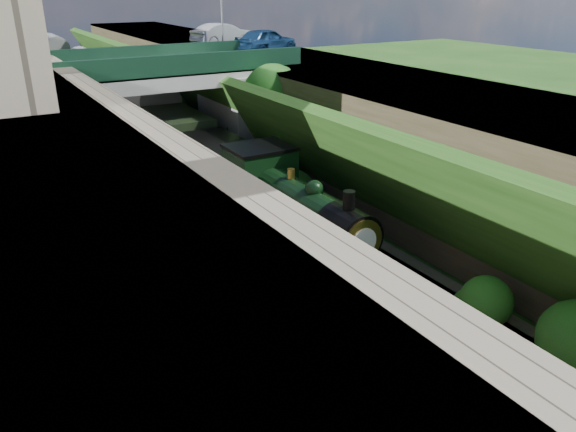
{
  "coord_description": "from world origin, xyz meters",
  "views": [
    {
      "loc": [
        -10.28,
        -9.39,
        10.93
      ],
      "look_at": [
        0.0,
        8.08,
        2.46
      ],
      "focal_mm": 35.0,
      "sensor_mm": 36.0,
      "label": 1
    }
  ],
  "objects_px": {
    "lamppost": "(222,2)",
    "car_blue": "(266,40)",
    "car_silver": "(223,34)",
    "locomotive": "(293,210)",
    "tree": "(273,97)",
    "tender": "(222,170)",
    "road_bridge": "(170,103)"
  },
  "relations": [
    {
      "from": "car_silver",
      "to": "locomotive",
      "type": "distance_m",
      "value": 25.41
    },
    {
      "from": "car_silver",
      "to": "locomotive",
      "type": "bearing_deg",
      "value": 149.44
    },
    {
      "from": "car_blue",
      "to": "tender",
      "type": "xyz_separation_m",
      "value": [
        -8.24,
        -10.18,
        -5.48
      ]
    },
    {
      "from": "road_bridge",
      "to": "tree",
      "type": "bearing_deg",
      "value": -39.72
    },
    {
      "from": "lamppost",
      "to": "locomotive",
      "type": "height_order",
      "value": "lamppost"
    },
    {
      "from": "lamppost",
      "to": "car_silver",
      "type": "distance_m",
      "value": 3.37
    },
    {
      "from": "lamppost",
      "to": "tender",
      "type": "xyz_separation_m",
      "value": [
        -6.77,
        -14.2,
        -7.95
      ]
    },
    {
      "from": "car_blue",
      "to": "car_silver",
      "type": "height_order",
      "value": "car_blue"
    },
    {
      "from": "road_bridge",
      "to": "car_blue",
      "type": "xyz_separation_m",
      "value": [
        8.5,
        3.26,
        3.03
      ]
    },
    {
      "from": "car_silver",
      "to": "tender",
      "type": "relative_size",
      "value": 0.86
    },
    {
      "from": "tree",
      "to": "lamppost",
      "type": "bearing_deg",
      "value": 79.78
    },
    {
      "from": "road_bridge",
      "to": "lamppost",
      "type": "height_order",
      "value": "lamppost"
    },
    {
      "from": "car_silver",
      "to": "tree",
      "type": "bearing_deg",
      "value": 155.06
    },
    {
      "from": "road_bridge",
      "to": "tender",
      "type": "relative_size",
      "value": 2.67
    },
    {
      "from": "tree",
      "to": "tender",
      "type": "relative_size",
      "value": 1.1
    },
    {
      "from": "tree",
      "to": "locomotive",
      "type": "bearing_deg",
      "value": -114.9
    },
    {
      "from": "road_bridge",
      "to": "tree",
      "type": "xyz_separation_m",
      "value": [
        4.97,
        -4.13,
        0.57
      ]
    },
    {
      "from": "car_blue",
      "to": "car_silver",
      "type": "xyz_separation_m",
      "value": [
        -0.58,
        6.12,
        -0.01
      ]
    },
    {
      "from": "tree",
      "to": "tender",
      "type": "distance_m",
      "value": 6.26
    },
    {
      "from": "tree",
      "to": "lamppost",
      "type": "xyz_separation_m",
      "value": [
        2.06,
        11.4,
        4.92
      ]
    },
    {
      "from": "car_silver",
      "to": "car_blue",
      "type": "bearing_deg",
      "value": 172.79
    },
    {
      "from": "lamppost",
      "to": "car_blue",
      "type": "height_order",
      "value": "lamppost"
    },
    {
      "from": "road_bridge",
      "to": "car_blue",
      "type": "height_order",
      "value": "car_blue"
    },
    {
      "from": "lamppost",
      "to": "car_blue",
      "type": "xyz_separation_m",
      "value": [
        1.47,
        -4.01,
        -2.46
      ]
    },
    {
      "from": "lamppost",
      "to": "tree",
      "type": "bearing_deg",
      "value": -100.22
    },
    {
      "from": "tree",
      "to": "lamppost",
      "type": "distance_m",
      "value": 12.59
    },
    {
      "from": "car_silver",
      "to": "tender",
      "type": "distance_m",
      "value": 18.83
    },
    {
      "from": "locomotive",
      "to": "tender",
      "type": "distance_m",
      "value": 7.37
    },
    {
      "from": "lamppost",
      "to": "car_blue",
      "type": "relative_size",
      "value": 1.2
    },
    {
      "from": "locomotive",
      "to": "tender",
      "type": "height_order",
      "value": "locomotive"
    },
    {
      "from": "lamppost",
      "to": "locomotive",
      "type": "xyz_separation_m",
      "value": [
        -6.77,
        -21.56,
        -7.67
      ]
    },
    {
      "from": "car_blue",
      "to": "road_bridge",
      "type": "bearing_deg",
      "value": 91.03
    }
  ]
}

